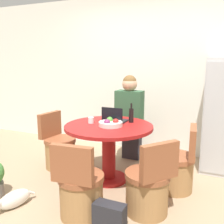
{
  "coord_description": "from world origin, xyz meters",
  "views": [
    {
      "loc": [
        1.33,
        -2.57,
        1.55
      ],
      "look_at": [
        -0.01,
        0.42,
        0.89
      ],
      "focal_mm": 42.0,
      "sensor_mm": 36.0,
      "label": 1
    }
  ],
  "objects": [
    {
      "name": "wall_back",
      "position": [
        0.0,
        1.7,
        1.3
      ],
      "size": [
        7.0,
        0.06,
        2.6
      ],
      "color": "silver",
      "rests_on": "ground_plane"
    },
    {
      "name": "chair_near_right_corner",
      "position": [
        0.67,
        -0.19,
        0.27
      ],
      "size": [
        0.53,
        0.53,
        0.8
      ],
      "rotation": [
        0.0,
        0.0,
        -2.22
      ],
      "color": "#9E7042",
      "rests_on": "ground_plane"
    },
    {
      "name": "chair_right_side",
      "position": [
        0.84,
        0.43,
        0.27
      ],
      "size": [
        0.47,
        0.46,
        0.8
      ],
      "rotation": [
        0.0,
        0.0,
        -1.45
      ],
      "color": "#9E7042",
      "rests_on": "ground_plane"
    },
    {
      "name": "coffee_cup",
      "position": [
        -0.26,
        0.33,
        0.78
      ],
      "size": [
        0.07,
        0.07,
        0.08
      ],
      "color": "white",
      "rests_on": "dining_table"
    },
    {
      "name": "ground_plane",
      "position": [
        0.0,
        0.0,
        0.0
      ],
      "size": [
        12.0,
        12.0,
        0.0
      ],
      "primitive_type": "plane",
      "color": "#9E8466"
    },
    {
      "name": "handbag",
      "position": [
        0.42,
        -0.6,
        0.13
      ],
      "size": [
        0.3,
        0.14,
        0.26
      ],
      "color": "#232328",
      "rests_on": "ground_plane"
    },
    {
      "name": "cat",
      "position": [
        -0.67,
        -0.68,
        0.09
      ],
      "size": [
        0.22,
        0.47,
        0.18
      ],
      "rotation": [
        0.0,
        0.0,
        4.43
      ],
      "color": "white",
      "rests_on": "ground_plane"
    },
    {
      "name": "dining_table",
      "position": [
        -0.01,
        0.32,
        0.55
      ],
      "size": [
        1.12,
        1.12,
        0.74
      ],
      "color": "maroon",
      "rests_on": "ground_plane"
    },
    {
      "name": "bottle",
      "position": [
        0.2,
        0.58,
        0.84
      ],
      "size": [
        0.06,
        0.06,
        0.25
      ],
      "color": "black",
      "rests_on": "dining_table"
    },
    {
      "name": "fruit_bowl",
      "position": [
        0.03,
        0.29,
        0.78
      ],
      "size": [
        0.3,
        0.3,
        0.1
      ],
      "color": "beige",
      "rests_on": "dining_table"
    },
    {
      "name": "person_seated",
      "position": [
        -0.01,
        1.1,
        0.74
      ],
      "size": [
        0.4,
        0.37,
        1.33
      ],
      "rotation": [
        0.0,
        0.0,
        3.14
      ],
      "color": "#2D2D38",
      "rests_on": "ground_plane"
    },
    {
      "name": "chair_near_camera",
      "position": [
        0.07,
        -0.53,
        0.27
      ],
      "size": [
        0.46,
        0.47,
        0.8
      ],
      "rotation": [
        0.0,
        0.0,
        -3.04
      ],
      "color": "#9E7042",
      "rests_on": "ground_plane"
    },
    {
      "name": "chair_left_side",
      "position": [
        -0.86,
        0.43,
        0.27
      ],
      "size": [
        0.47,
        0.46,
        0.8
      ],
      "rotation": [
        0.0,
        0.0,
        1.45
      ],
      "color": "#9E7042",
      "rests_on": "ground_plane"
    },
    {
      "name": "laptop",
      "position": [
        -0.01,
        0.5,
        0.78
      ],
      "size": [
        0.29,
        0.24,
        0.21
      ],
      "rotation": [
        0.0,
        0.0,
        3.14
      ],
      "color": "#232328",
      "rests_on": "dining_table"
    }
  ]
}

